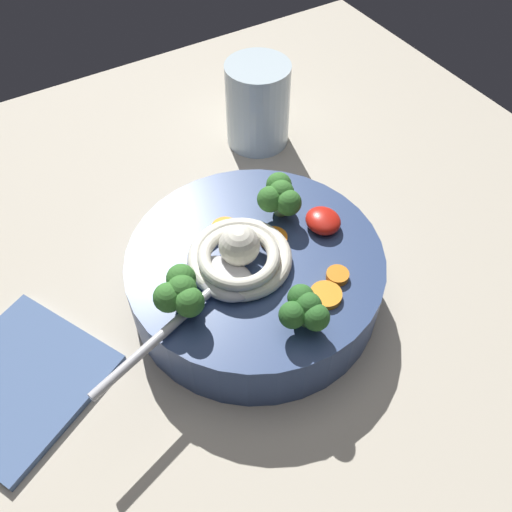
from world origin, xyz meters
TOP-DOWN VIEW (x-y plane):
  - table_slab at (0.00, 0.00)cm, footprint 91.85×91.85cm
  - soup_bowl at (0.85, 0.10)cm, footprint 24.51×24.51cm
  - noodle_pile at (0.91, -1.69)cm, footprint 10.67×10.46cm
  - soup_spoon at (2.64, -5.28)cm, footprint 8.66×17.39cm
  - chili_sauce_dollop at (0.98, 7.63)cm, footprint 3.69×3.32cm
  - broccoli_floret_rear at (2.74, -8.40)cm, footprint 5.03×4.33cm
  - broccoli_floret_beside_chili at (9.34, -0.57)cm, footprint 4.50×3.87cm
  - broccoli_floret_right at (-2.74, 4.95)cm, footprint 5.00×4.30cm
  - carrot_slice_beside_noodles at (0.19, 2.55)cm, footprint 2.73×2.73cm
  - carrot_slice_front at (8.06, 2.93)cm, footprint 2.87×2.87cm
  - carrot_slice_extra_b at (6.85, 5.09)cm, footprint 2.08×2.08cm
  - carrot_slice_far at (-3.59, -0.75)cm, footprint 2.68×2.68cm
  - drinking_glass at (-20.32, 13.10)cm, footprint 7.93×7.93cm
  - folded_napkin at (-1.50, -23.39)cm, footprint 18.14×18.42cm

SIDE VIEW (x-z plane):
  - table_slab at x=0.00cm, z-range 0.00..3.01cm
  - folded_napkin at x=-1.50cm, z-range 3.01..3.81cm
  - soup_bowl at x=0.85cm, z-range 3.10..9.03cm
  - drinking_glass at x=-20.32cm, z-range 3.01..13.70cm
  - carrot_slice_far at x=-3.59cm, z-range 8.93..9.38cm
  - carrot_slice_beside_noodles at x=0.19cm, z-range 8.93..9.45cm
  - carrot_slice_front at x=8.06cm, z-range 8.93..9.51cm
  - carrot_slice_extra_b at x=6.85cm, z-range 8.93..9.59cm
  - soup_spoon at x=2.64cm, z-range 8.93..10.53cm
  - chili_sauce_dollop at x=0.98cm, z-range 8.93..10.59cm
  - noodle_pile at x=0.91cm, z-range 8.12..12.41cm
  - broccoli_floret_beside_chili at x=9.34cm, z-range 9.38..12.94cm
  - broccoli_floret_right at x=-2.74cm, z-range 9.43..13.39cm
  - broccoli_floret_rear at x=2.74cm, z-range 9.43..13.41cm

